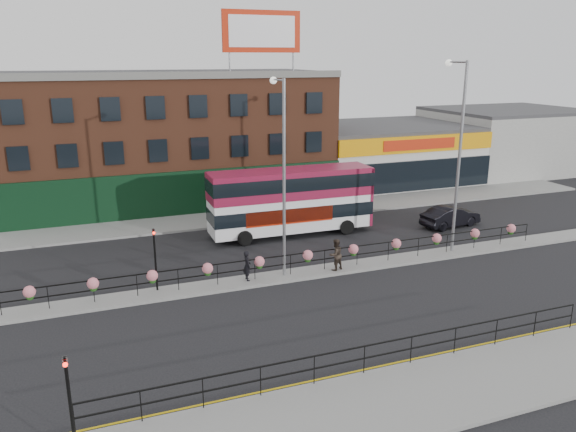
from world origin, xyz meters
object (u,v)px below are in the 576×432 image
object	(u,v)px
double_decker_bus	(292,195)
lamp_column_east	(458,141)
pedestrian_a	(247,266)
car	(450,216)
pedestrian_b	(336,255)
lamp_column_west	(282,162)

from	to	relation	value
double_decker_bus	lamp_column_east	bearing A→B (deg)	-40.71
double_decker_bus	pedestrian_a	world-z (taller)	double_decker_bus
double_decker_bus	pedestrian_a	bearing A→B (deg)	-126.70
lamp_column_east	car	bearing A→B (deg)	52.83
car	pedestrian_b	world-z (taller)	pedestrian_b
car	lamp_column_east	size ratio (longest dim) A/B	0.41
pedestrian_a	lamp_column_west	distance (m)	5.68
double_decker_bus	lamp_column_east	size ratio (longest dim) A/B	0.98
car	lamp_column_west	distance (m)	15.78
car	pedestrian_a	xyz separation A→B (m)	(-16.17, -4.71, 0.23)
car	pedestrian_a	size ratio (longest dim) A/B	2.84
double_decker_bus	pedestrian_b	world-z (taller)	double_decker_bus
car	pedestrian_b	xyz separation A→B (m)	(-11.24, -5.02, 0.31)
double_decker_bus	pedestrian_a	size ratio (longest dim) A/B	6.81
pedestrian_a	pedestrian_b	bearing A→B (deg)	-93.75
double_decker_bus	pedestrian_b	size ratio (longest dim) A/B	6.17
car	lamp_column_west	world-z (taller)	lamp_column_west
pedestrian_b	lamp_column_east	xyz separation A→B (m)	(7.94, 0.67, 5.70)
pedestrian_b	pedestrian_a	bearing A→B (deg)	-19.79
car	pedestrian_b	bearing A→B (deg)	106.19
pedestrian_a	lamp_column_east	world-z (taller)	lamp_column_east
double_decker_bus	lamp_column_west	xyz separation A→B (m)	(-3.12, -6.69, 3.54)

